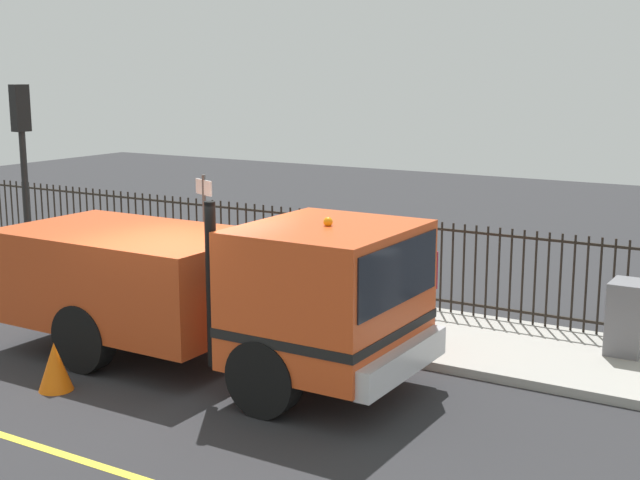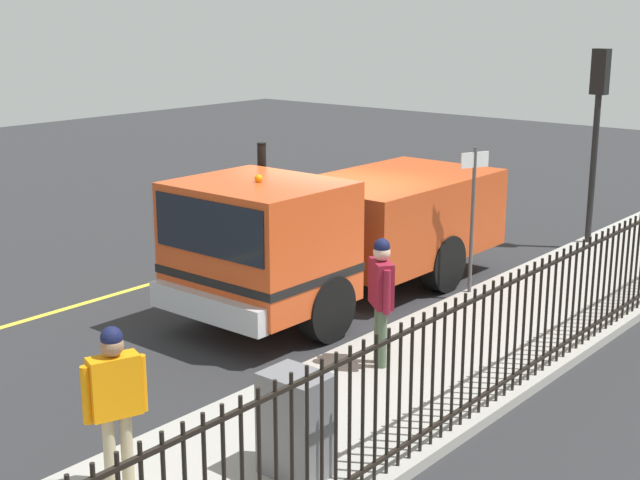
% 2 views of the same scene
% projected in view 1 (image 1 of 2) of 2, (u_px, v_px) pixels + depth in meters
% --- Properties ---
extents(ground_plane, '(47.50, 47.50, 0.00)m').
position_uv_depth(ground_plane, '(180.00, 373.00, 11.96)').
color(ground_plane, '#2B2B2D').
rests_on(ground_plane, ground).
extents(sidewalk_slab, '(2.64, 21.59, 0.13)m').
position_uv_depth(sidewalk_slab, '(302.00, 314.00, 14.61)').
color(sidewalk_slab, '#A3A099').
rests_on(sidewalk_slab, ground).
extents(lane_marking, '(0.12, 19.43, 0.01)m').
position_uv_depth(lane_marking, '(26.00, 442.00, 9.71)').
color(lane_marking, yellow).
rests_on(lane_marking, ground).
extents(work_truck, '(2.32, 6.35, 2.55)m').
position_uv_depth(work_truck, '(224.00, 284.00, 11.77)').
color(work_truck, '#D84C1E').
rests_on(work_truck, ground).
extents(worker_standing, '(0.51, 0.46, 1.68)m').
position_uv_depth(worker_standing, '(419.00, 274.00, 12.78)').
color(worker_standing, maroon).
rests_on(worker_standing, sidewalk_slab).
extents(iron_fence, '(0.04, 18.39, 1.51)m').
position_uv_depth(iron_fence, '(337.00, 253.00, 15.45)').
color(iron_fence, black).
rests_on(iron_fence, sidewalk_slab).
extents(traffic_light_near, '(0.32, 0.24, 3.72)m').
position_uv_depth(traffic_light_near, '(22.00, 143.00, 15.89)').
color(traffic_light_near, black).
rests_on(traffic_light_near, sidewalk_slab).
extents(utility_cabinet, '(0.64, 0.49, 1.05)m').
position_uv_depth(utility_cabinet, '(627.00, 317.00, 12.32)').
color(utility_cabinet, slate).
rests_on(utility_cabinet, sidewalk_slab).
extents(traffic_cone, '(0.45, 0.45, 0.64)m').
position_uv_depth(traffic_cone, '(55.00, 367.00, 11.25)').
color(traffic_cone, orange).
rests_on(traffic_cone, ground).
extents(street_sign, '(0.23, 0.47, 2.35)m').
position_uv_depth(street_sign, '(205.00, 230.00, 13.83)').
color(street_sign, '#4C4C4C').
rests_on(street_sign, sidewalk_slab).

